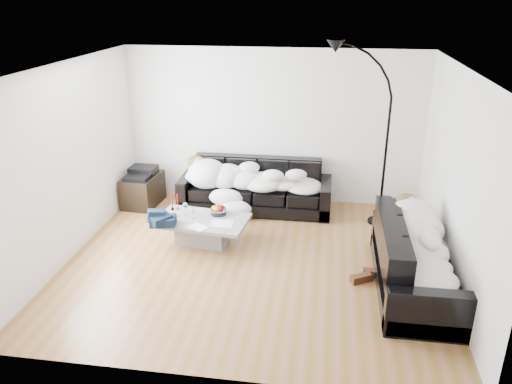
# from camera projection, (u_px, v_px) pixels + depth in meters

# --- Properties ---
(ground) EXTENTS (5.00, 5.00, 0.00)m
(ground) POSITION_uv_depth(u_px,v_px,m) (253.00, 261.00, 6.83)
(ground) COLOR brown
(ground) RESTS_ON ground
(wall_back) EXTENTS (5.00, 0.02, 2.60)m
(wall_back) POSITION_uv_depth(u_px,v_px,m) (273.00, 127.00, 8.40)
(wall_back) COLOR silver
(wall_back) RESTS_ON ground
(wall_left) EXTENTS (0.02, 4.50, 2.60)m
(wall_left) POSITION_uv_depth(u_px,v_px,m) (68.00, 162.00, 6.67)
(wall_left) COLOR silver
(wall_left) RESTS_ON ground
(wall_right) EXTENTS (0.02, 4.50, 2.60)m
(wall_right) POSITION_uv_depth(u_px,v_px,m) (458.00, 182.00, 6.00)
(wall_right) COLOR silver
(wall_right) RESTS_ON ground
(ceiling) EXTENTS (5.00, 5.00, 0.00)m
(ceiling) POSITION_uv_depth(u_px,v_px,m) (252.00, 67.00, 5.85)
(ceiling) COLOR white
(ceiling) RESTS_ON ground
(sofa_back) EXTENTS (2.51, 0.87, 0.82)m
(sofa_back) POSITION_uv_depth(u_px,v_px,m) (255.00, 186.00, 8.31)
(sofa_back) COLOR black
(sofa_back) RESTS_ON ground
(sofa_right) EXTENTS (0.91, 2.12, 0.86)m
(sofa_right) POSITION_uv_depth(u_px,v_px,m) (417.00, 257.00, 6.06)
(sofa_right) COLOR black
(sofa_right) RESTS_ON ground
(sleeper_back) EXTENTS (2.12, 0.73, 0.42)m
(sleeper_back) POSITION_uv_depth(u_px,v_px,m) (255.00, 175.00, 8.18)
(sleeper_back) COLOR white
(sleeper_back) RESTS_ON sofa_back
(sleeper_right) EXTENTS (0.77, 1.82, 0.44)m
(sleeper_right) POSITION_uv_depth(u_px,v_px,m) (419.00, 242.00, 5.98)
(sleeper_right) COLOR white
(sleeper_right) RESTS_ON sofa_right
(teal_cushion) EXTENTS (0.42, 0.38, 0.20)m
(teal_cushion) POSITION_uv_depth(u_px,v_px,m) (407.00, 213.00, 6.56)
(teal_cushion) COLOR #0D5C44
(teal_cushion) RESTS_ON sofa_right
(coffee_table) EXTENTS (1.38, 0.90, 0.38)m
(coffee_table) POSITION_uv_depth(u_px,v_px,m) (203.00, 231.00, 7.26)
(coffee_table) COLOR #939699
(coffee_table) RESTS_ON ground
(fruit_bowl) EXTENTS (0.25, 0.25, 0.15)m
(fruit_bowl) POSITION_uv_depth(u_px,v_px,m) (218.00, 210.00, 7.31)
(fruit_bowl) COLOR white
(fruit_bowl) RESTS_ON coffee_table
(wine_glass_a) EXTENTS (0.09, 0.09, 0.18)m
(wine_glass_a) POSITION_uv_depth(u_px,v_px,m) (185.00, 209.00, 7.31)
(wine_glass_a) COLOR white
(wine_glass_a) RESTS_ON coffee_table
(wine_glass_b) EXTENTS (0.08, 0.08, 0.18)m
(wine_glass_b) POSITION_uv_depth(u_px,v_px,m) (178.00, 211.00, 7.24)
(wine_glass_b) COLOR white
(wine_glass_b) RESTS_ON coffee_table
(wine_glass_c) EXTENTS (0.07, 0.07, 0.16)m
(wine_glass_c) POSITION_uv_depth(u_px,v_px,m) (193.00, 213.00, 7.18)
(wine_glass_c) COLOR white
(wine_glass_c) RESTS_ON coffee_table
(candle_left) EXTENTS (0.06, 0.06, 0.27)m
(candle_left) POSITION_uv_depth(u_px,v_px,m) (172.00, 201.00, 7.44)
(candle_left) COLOR maroon
(candle_left) RESTS_ON coffee_table
(candle_right) EXTENTS (0.05, 0.05, 0.25)m
(candle_right) POSITION_uv_depth(u_px,v_px,m) (177.00, 202.00, 7.45)
(candle_right) COLOR maroon
(candle_right) RESTS_ON coffee_table
(newspaper_a) EXTENTS (0.32, 0.25, 0.01)m
(newspaper_a) POSITION_uv_depth(u_px,v_px,m) (222.00, 223.00, 7.04)
(newspaper_a) COLOR silver
(newspaper_a) RESTS_ON coffee_table
(newspaper_b) EXTENTS (0.32, 0.29, 0.01)m
(newspaper_b) POSITION_uv_depth(u_px,v_px,m) (198.00, 227.00, 6.93)
(newspaper_b) COLOR silver
(newspaper_b) RESTS_ON coffee_table
(navy_jacket) EXTENTS (0.47, 0.45, 0.19)m
(navy_jacket) POSITION_uv_depth(u_px,v_px,m) (159.00, 214.00, 6.93)
(navy_jacket) COLOR black
(navy_jacket) RESTS_ON coffee_table
(shoes) EXTENTS (0.56, 0.48, 0.11)m
(shoes) POSITION_uv_depth(u_px,v_px,m) (367.00, 275.00, 6.38)
(shoes) COLOR #472311
(shoes) RESTS_ON ground
(av_cabinet) EXTENTS (0.59, 0.80, 0.52)m
(av_cabinet) POSITION_uv_depth(u_px,v_px,m) (143.00, 190.00, 8.54)
(av_cabinet) COLOR black
(av_cabinet) RESTS_ON ground
(stereo) EXTENTS (0.45, 0.35, 0.13)m
(stereo) POSITION_uv_depth(u_px,v_px,m) (141.00, 172.00, 8.42)
(stereo) COLOR black
(stereo) RESTS_ON av_cabinet
(floor_lamp) EXTENTS (0.94, 0.53, 2.45)m
(floor_lamp) POSITION_uv_depth(u_px,v_px,m) (386.00, 149.00, 7.51)
(floor_lamp) COLOR black
(floor_lamp) RESTS_ON ground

